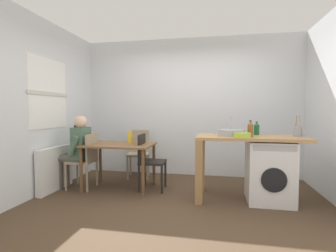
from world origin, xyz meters
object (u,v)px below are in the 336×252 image
object	(u,v)px
chair_opposite	(148,158)
washing_machine	(269,171)
chair_spare_by_wall	(139,151)
utensil_crock	(298,132)
bottle_tall_green	(250,129)
bottle_squat_brown	(257,129)
chair_person_seat	(86,158)
vase	(130,137)
seated_person	(76,148)
dining_table	(119,150)
mixing_bowl	(242,135)

from	to	relation	value
chair_opposite	washing_machine	distance (m)	1.83
chair_spare_by_wall	washing_machine	world-z (taller)	chair_spare_by_wall
chair_spare_by_wall	utensil_crock	bearing A→B (deg)	149.92
bottle_tall_green	bottle_squat_brown	size ratio (longest dim) A/B	1.11
chair_person_seat	vase	world-z (taller)	vase
chair_opposite	seated_person	xyz separation A→B (m)	(-1.18, -0.15, 0.16)
utensil_crock	vase	distance (m)	2.52
bottle_squat_brown	chair_spare_by_wall	bearing A→B (deg)	161.25
seated_person	bottle_squat_brown	world-z (taller)	seated_person
bottle_tall_green	utensil_crock	bearing A→B (deg)	-3.94
chair_person_seat	bottle_squat_brown	xyz separation A→B (m)	(2.69, 0.17, 0.50)
dining_table	vase	size ratio (longest dim) A/B	5.37
chair_spare_by_wall	seated_person	xyz separation A→B (m)	(-0.79, -0.88, 0.16)
utensil_crock	vase	size ratio (longest dim) A/B	1.46
chair_opposite	vase	size ratio (longest dim) A/B	4.39
washing_machine	bottle_squat_brown	bearing A→B (deg)	121.04
seated_person	washing_machine	xyz separation A→B (m)	(3.00, -0.07, -0.24)
chair_spare_by_wall	seated_person	world-z (taller)	seated_person
chair_spare_by_wall	washing_machine	bearing A→B (deg)	145.87
dining_table	chair_opposite	xyz separation A→B (m)	(0.48, 0.05, -0.14)
chair_person_seat	vase	xyz separation A→B (m)	(0.70, 0.20, 0.33)
vase	washing_machine	bearing A→B (deg)	-7.15
seated_person	dining_table	bearing A→B (deg)	-83.67
vase	bottle_tall_green	bearing A→B (deg)	-5.25
chair_person_seat	chair_opposite	bearing A→B (deg)	-83.93
chair_person_seat	bottle_squat_brown	size ratio (longest dim) A/B	4.54
dining_table	bottle_squat_brown	bearing A→B (deg)	1.95
chair_person_seat	utensil_crock	bearing A→B (deg)	-92.30
dining_table	chair_spare_by_wall	world-z (taller)	chair_spare_by_wall
chair_spare_by_wall	seated_person	distance (m)	1.19
utensil_crock	chair_person_seat	bearing A→B (deg)	179.66
chair_opposite	mixing_bowl	world-z (taller)	mixing_bowl
seated_person	bottle_tall_green	xyz separation A→B (m)	(2.75, 0.03, 0.35)
chair_opposite	chair_person_seat	bearing A→B (deg)	-84.44
seated_person	washing_machine	size ratio (longest dim) A/B	1.40
chair_person_seat	washing_machine	world-z (taller)	chair_person_seat
washing_machine	bottle_squat_brown	distance (m)	0.64
dining_table	bottle_tall_green	distance (m)	2.08
chair_opposite	bottle_squat_brown	world-z (taller)	bottle_squat_brown
utensil_crock	vase	xyz separation A→B (m)	(-2.51, 0.22, -0.15)
mixing_bowl	vase	bearing A→B (deg)	165.05
vase	dining_table	bearing A→B (deg)	-146.31
seated_person	utensil_crock	world-z (taller)	utensil_crock
chair_spare_by_wall	mixing_bowl	distance (m)	2.19
chair_opposite	utensil_crock	xyz separation A→B (m)	(2.18, -0.16, 0.48)
chair_person_seat	bottle_tall_green	distance (m)	2.64
chair_spare_by_wall	washing_machine	distance (m)	2.40
mixing_bowl	washing_machine	bearing A→B (deg)	26.53
bottle_tall_green	vase	size ratio (longest dim) A/B	1.08
bottle_tall_green	bottle_squat_brown	distance (m)	0.18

